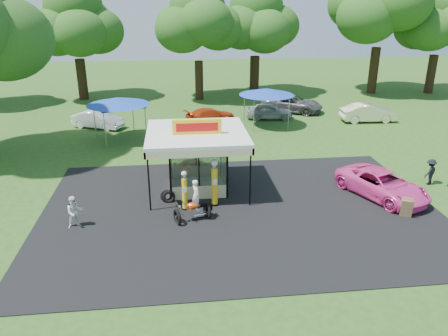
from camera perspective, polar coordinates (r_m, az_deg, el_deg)
The scene contains 24 objects.
ground at distance 20.66m, azimuth 2.99°, elevation -8.03°, with size 120.00×120.00×0.00m, color #285019.
asphalt_apron at distance 22.39m, azimuth 2.16°, elevation -5.49°, with size 20.00×14.00×0.04m, color black.
gas_station_kiosk at distance 24.24m, azimuth -3.51°, elevation 1.19°, with size 5.40×5.40×4.18m.
gas_pump_left at distance 22.12m, azimuth -5.16°, elevation -3.04°, with size 0.40×0.40×2.13m.
gas_pump_right at distance 22.40m, azimuth -1.25°, elevation -2.08°, with size 0.47×0.47×2.53m.
motorcycle at distance 21.12m, azimuth -3.83°, elevation -4.73°, with size 1.93×1.36×2.19m.
spare_tires at distance 23.28m, azimuth -7.36°, elevation -3.70°, with size 0.81×0.51×0.69m.
a_frame_sign at distance 23.26m, azimuth 22.73°, elevation -4.88°, with size 0.60×0.69×0.98m.
kiosk_car at distance 26.76m, azimuth -3.71°, elevation 0.20°, with size 1.13×2.82×0.96m, color yellow.
pink_sedan at distance 25.06m, azimuth 19.97°, elevation -2.02°, with size 2.42×5.24×1.46m, color #FE45A7.
spectator_west at distance 21.64m, azimuth -18.92°, elevation -5.45°, with size 0.77×0.60×1.58m, color white.
spectator_east_a at distance 27.84m, azimuth 25.35°, elevation -0.43°, with size 0.98×0.57×1.52m, color black.
bg_car_a at distance 37.74m, azimuth -16.13°, elevation 6.09°, with size 1.50×4.31×1.42m, color white.
bg_car_b at distance 37.81m, azimuth -1.78°, elevation 6.85°, with size 1.80×4.42×1.28m, color #BB360E.
bg_car_c at distance 39.31m, azimuth 5.92°, elevation 7.40°, with size 1.65×4.09×1.39m, color #A2A2A6.
bg_car_d at distance 42.07m, azimuth 8.89°, elevation 8.31°, with size 2.61×5.65×1.57m, color #4C4B4E.
bg_car_e at distance 40.17m, azimuth 18.30°, elevation 6.85°, with size 1.65×4.72×1.56m, color beige.
tent_west at distance 33.59m, azimuth -13.68°, elevation 8.44°, with size 4.66×4.66×3.26m.
tent_east at distance 36.60m, azimuth 5.57°, elevation 9.86°, with size 4.54×4.54×3.17m.
oak_far_b at distance 48.52m, azimuth -18.80°, elevation 17.11°, with size 9.72×9.72×11.59m.
oak_far_c at distance 46.23m, azimuth -3.41°, elevation 17.69°, with size 9.58×9.58×11.30m.
oak_far_d at distance 49.15m, azimuth 4.16°, elevation 18.05°, with size 9.62×9.62×11.45m.
oak_far_e at distance 52.12m, azimuth 19.83°, elevation 18.88°, with size 11.71×11.71×13.94m.
oak_far_f at distance 54.60m, azimuth 26.31°, elevation 16.40°, with size 9.49×9.49×11.44m.
Camera 1 is at (-3.09, -17.73, 10.15)m, focal length 35.00 mm.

